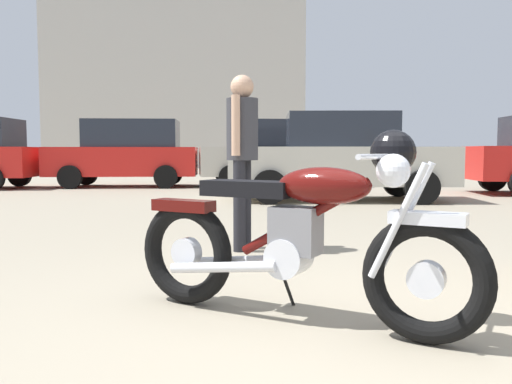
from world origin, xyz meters
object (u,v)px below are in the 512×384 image
object	(u,v)px
bystander	(242,143)
red_hatchback_near	(339,157)
dark_sedan_left	(127,153)
pale_sedan_back	(275,153)
vintage_motorcycle	(303,234)

from	to	relation	value
bystander	red_hatchback_near	xyz separation A→B (m)	(1.67, 5.25, -0.18)
dark_sedan_left	pale_sedan_back	bearing A→B (deg)	178.57
vintage_motorcycle	bystander	distance (m)	2.25
bystander	red_hatchback_near	world-z (taller)	red_hatchback_near
red_hatchback_near	dark_sedan_left	bearing A→B (deg)	-37.00
vintage_motorcycle	pale_sedan_back	distance (m)	11.54
vintage_motorcycle	dark_sedan_left	distance (m)	11.98
bystander	pale_sedan_back	bearing A→B (deg)	-77.37
bystander	pale_sedan_back	world-z (taller)	pale_sedan_back
red_hatchback_near	pale_sedan_back	xyz separation A→B (m)	(-1.15, 4.13, 0.08)
bystander	dark_sedan_left	bearing A→B (deg)	-53.51
vintage_motorcycle	dark_sedan_left	size ratio (longest dim) A/B	0.47
vintage_motorcycle	dark_sedan_left	world-z (taller)	dark_sedan_left
vintage_motorcycle	pale_sedan_back	xyz separation A→B (m)	(0.10, 11.54, 0.43)
bystander	dark_sedan_left	size ratio (longest dim) A/B	0.41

